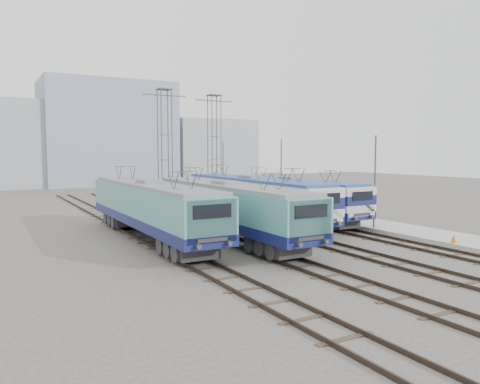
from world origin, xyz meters
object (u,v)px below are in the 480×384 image
(locomotive_center_left, at_px, (227,206))
(locomotive_far_right, at_px, (291,194))
(catenary_tower_west, at_px, (165,144))
(safety_cone, at_px, (454,239))
(mast_mid, at_px, (281,176))
(locomotive_center_right, at_px, (252,196))
(catenary_tower_east, at_px, (214,144))
(mast_front, at_px, (375,184))
(mast_rear, at_px, (223,172))
(locomotive_far_left, at_px, (151,206))

(locomotive_center_left, height_order, locomotive_far_right, locomotive_center_left)
(catenary_tower_west, relative_size, safety_cone, 21.79)
(safety_cone, bearing_deg, mast_mid, 89.69)
(locomotive_center_right, relative_size, catenary_tower_east, 1.53)
(catenary_tower_east, distance_m, mast_front, 22.32)
(mast_rear, bearing_deg, catenary_tower_east, -136.40)
(catenary_tower_west, relative_size, mast_mid, 1.71)
(mast_rear, xyz_separation_m, safety_cone, (-0.10, -30.67, -2.92))
(catenary_tower_east, relative_size, mast_front, 1.71)
(locomotive_center_left, relative_size, mast_front, 2.59)
(locomotive_far_right, bearing_deg, safety_cone, -83.07)
(locomotive_center_right, bearing_deg, catenary_tower_west, 99.60)
(catenary_tower_east, bearing_deg, locomotive_center_left, -114.01)
(locomotive_far_left, bearing_deg, safety_cone, -36.04)
(locomotive_far_left, height_order, catenary_tower_west, catenary_tower_west)
(mast_rear, height_order, safety_cone, mast_rear)
(catenary_tower_west, bearing_deg, locomotive_center_right, -80.40)
(locomotive_center_left, relative_size, mast_rear, 2.59)
(locomotive_center_right, relative_size, catenary_tower_west, 1.53)
(locomotive_center_left, bearing_deg, catenary_tower_west, 82.73)
(locomotive_center_right, bearing_deg, mast_mid, 39.88)
(locomotive_center_left, bearing_deg, mast_rear, 63.38)
(locomotive_center_left, xyz_separation_m, catenary_tower_east, (8.75, 19.65, 4.38))
(locomotive_far_left, distance_m, mast_mid, 17.16)
(mast_rear, bearing_deg, locomotive_center_left, -116.62)
(mast_front, height_order, mast_mid, same)
(locomotive_center_right, height_order, mast_front, mast_front)
(locomotive_far_right, distance_m, mast_front, 8.06)
(catenary_tower_east, xyz_separation_m, mast_mid, (2.10, -10.00, -3.14))
(locomotive_far_right, height_order, mast_rear, mast_rear)
(locomotive_center_right, height_order, mast_mid, mast_mid)
(locomotive_far_left, relative_size, locomotive_center_left, 1.03)
(mast_rear, distance_m, safety_cone, 30.81)
(locomotive_center_right, distance_m, mast_front, 9.30)
(catenary_tower_west, xyz_separation_m, mast_front, (8.60, -20.00, -3.14))
(catenary_tower_west, bearing_deg, locomotive_far_right, -61.16)
(locomotive_far_left, distance_m, mast_front, 16.02)
(locomotive_center_right, height_order, mast_rear, mast_rear)
(locomotive_center_left, xyz_separation_m, mast_rear, (10.85, 21.65, 1.24))
(locomotive_far_right, xyz_separation_m, catenary_tower_west, (-6.75, 12.26, 4.44))
(catenary_tower_west, bearing_deg, mast_front, -66.73)
(mast_mid, bearing_deg, mast_rear, 90.00)
(locomotive_far_right, bearing_deg, mast_mid, 66.52)
(catenary_tower_east, bearing_deg, mast_rear, 43.60)
(locomotive_center_right, height_order, catenary_tower_west, catenary_tower_west)
(locomotive_far_left, distance_m, catenary_tower_east, 22.43)
(locomotive_center_right, relative_size, mast_front, 2.63)
(locomotive_center_left, height_order, mast_rear, mast_rear)
(locomotive_center_left, relative_size, mast_mid, 2.59)
(catenary_tower_east, xyz_separation_m, mast_front, (2.10, -22.00, -3.14))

